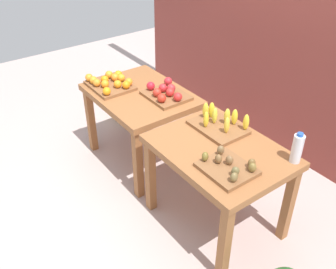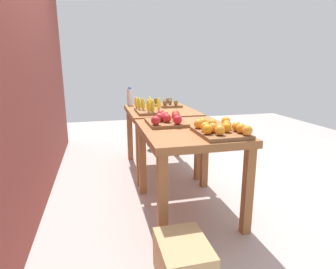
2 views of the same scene
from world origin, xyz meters
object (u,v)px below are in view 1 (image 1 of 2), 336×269
(orange_bin, at_px, (110,83))
(banana_crate, at_px, (219,124))
(display_table_left, at_px, (141,103))
(apple_bin, at_px, (166,93))
(kiwi_bin, at_px, (228,167))
(display_table_right, at_px, (219,160))
(cardboard_produce_box, at_px, (126,106))
(water_bottle, at_px, (297,148))

(orange_bin, bearing_deg, banana_crate, 16.56)
(display_table_left, height_order, orange_bin, orange_bin)
(apple_bin, height_order, kiwi_bin, apple_bin)
(apple_bin, bearing_deg, display_table_right, -9.01)
(display_table_right, bearing_deg, display_table_left, 180.00)
(display_table_left, distance_m, display_table_right, 1.12)
(display_table_left, bearing_deg, orange_bin, -147.89)
(apple_bin, bearing_deg, cardboard_produce_box, 171.61)
(orange_bin, relative_size, water_bottle, 1.92)
(banana_crate, xyz_separation_m, kiwi_bin, (0.44, -0.32, -0.01))
(display_table_right, relative_size, apple_bin, 2.41)
(display_table_left, distance_m, apple_bin, 0.30)
(orange_bin, bearing_deg, display_table_right, 7.01)
(display_table_right, bearing_deg, water_bottle, 36.64)
(orange_bin, height_order, cardboard_produce_box, orange_bin)
(water_bottle, bearing_deg, display_table_left, -168.22)
(banana_crate, relative_size, kiwi_bin, 1.20)
(display_table_left, relative_size, apple_bin, 2.41)
(display_table_left, xyz_separation_m, water_bottle, (1.56, 0.32, 0.23))
(banana_crate, bearing_deg, orange_bin, -163.44)
(orange_bin, relative_size, banana_crate, 1.06)
(apple_bin, bearing_deg, orange_bin, -147.05)
(display_table_left, relative_size, display_table_right, 1.00)
(display_table_right, xyz_separation_m, orange_bin, (-1.39, -0.17, 0.16))
(cardboard_produce_box, bearing_deg, orange_bin, -39.42)
(display_table_right, distance_m, kiwi_bin, 0.31)
(apple_bin, height_order, cardboard_produce_box, apple_bin)
(cardboard_produce_box, bearing_deg, display_table_right, -8.68)
(display_table_right, relative_size, water_bottle, 4.28)
(kiwi_bin, height_order, water_bottle, water_bottle)
(display_table_left, distance_m, water_bottle, 1.61)
(banana_crate, distance_m, water_bottle, 0.67)
(display_table_left, relative_size, kiwi_bin, 2.85)
(orange_bin, distance_m, kiwi_bin, 1.62)
(kiwi_bin, bearing_deg, display_table_left, 174.13)
(display_table_left, bearing_deg, apple_bin, 33.99)
(display_table_left, relative_size, orange_bin, 2.22)
(kiwi_bin, xyz_separation_m, water_bottle, (0.21, 0.46, 0.08))
(display_table_right, bearing_deg, apple_bin, 170.99)
(kiwi_bin, distance_m, cardboard_produce_box, 2.34)
(display_table_right, bearing_deg, orange_bin, -172.99)
(kiwi_bin, bearing_deg, apple_bin, 166.04)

